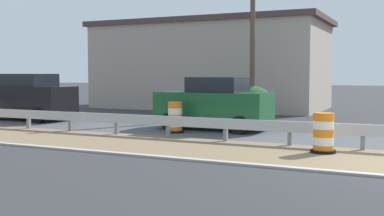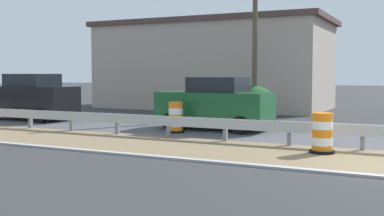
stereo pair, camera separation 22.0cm
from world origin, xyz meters
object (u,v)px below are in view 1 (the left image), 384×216
(traffic_barrel_close, at_px, (175,119))
(car_distant_b, at_px, (214,103))
(traffic_barrel_nearest, at_px, (323,135))
(car_lead_near_lane, at_px, (27,97))
(utility_pole_near, at_px, (253,24))

(traffic_barrel_close, distance_m, car_distant_b, 1.77)
(traffic_barrel_nearest, bearing_deg, car_lead_near_lane, 75.88)
(car_lead_near_lane, bearing_deg, traffic_barrel_nearest, 166.22)
(car_distant_b, bearing_deg, utility_pole_near, -84.59)
(traffic_barrel_nearest, xyz_separation_m, utility_pole_near, (9.30, 5.03, 3.98))
(car_lead_near_lane, bearing_deg, traffic_barrel_close, 171.51)
(car_lead_near_lane, distance_m, utility_pole_near, 11.02)
(traffic_barrel_nearest, xyz_separation_m, car_distant_b, (3.63, 4.66, 0.51))
(traffic_barrel_close, bearing_deg, traffic_barrel_nearest, -111.46)
(utility_pole_near, bearing_deg, traffic_barrel_close, 175.83)
(car_distant_b, relative_size, utility_pole_near, 0.50)
(traffic_barrel_nearest, height_order, traffic_barrel_close, traffic_barrel_close)
(car_lead_near_lane, height_order, utility_pole_near, utility_pole_near)
(traffic_barrel_nearest, bearing_deg, car_distant_b, 52.06)
(car_lead_near_lane, bearing_deg, car_distant_b, -178.54)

